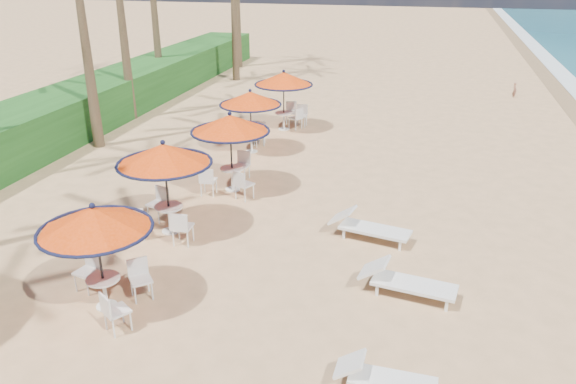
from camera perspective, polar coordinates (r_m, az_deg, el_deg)
name	(u,v)px	position (r m, az deg, el deg)	size (l,w,h in m)	color
ground	(341,337)	(11.64, 5.43, -14.49)	(160.00, 160.00, 0.00)	tan
scrub_hedge	(70,112)	(25.74, -21.29, 7.54)	(3.00, 40.00, 1.80)	#194716
station_0	(98,232)	(12.19, -18.77, -3.89)	(2.37, 2.37, 2.47)	black
station_1	(163,166)	(15.12, -12.60, 2.59)	(2.54, 2.54, 2.65)	black
station_2	(230,133)	(17.71, -5.88, 5.93)	(2.51, 2.51, 2.62)	black
station_3	(251,104)	(21.48, -3.75, 8.95)	(2.37, 2.42, 2.47)	black
station_4	(286,86)	(24.36, -0.23, 10.75)	(2.51, 2.62, 2.62)	black
lounger_near	(382,377)	(10.39, 9.54, -18.03)	(1.79, 0.60, 0.64)	silver
lounger_mid	(404,281)	(12.92, 11.72, -8.80)	(2.24, 1.00, 0.77)	silver
lounger_far	(367,226)	(15.18, 8.02, -3.45)	(2.28, 1.11, 0.78)	silver
person	(515,90)	(32.80, 22.04, 9.63)	(0.31, 0.21, 0.86)	#95614C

